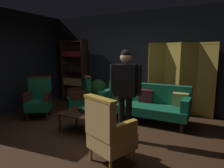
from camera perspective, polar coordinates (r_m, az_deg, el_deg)
name	(u,v)px	position (r m, az deg, el deg)	size (l,w,h in m)	color
ground_plane	(93,138)	(3.97, -5.57, -15.38)	(10.00, 10.00, 0.00)	#331E11
back_wall	(138,61)	(5.81, 7.62, 6.73)	(7.20, 0.10, 2.80)	black
side_wall_left	(15,61)	(6.16, -26.66, 5.97)	(0.10, 3.60, 2.80)	black
folding_screen	(180,78)	(5.40, 19.35, 1.67)	(1.68, 0.30, 1.90)	#B29338
bookshelf	(75,70)	(6.68, -10.88, 3.94)	(0.90, 0.32, 2.05)	black
velvet_couch	(144,102)	(4.84, 9.44, -5.18)	(2.12, 0.78, 0.88)	black
coffee_table	(85,115)	(4.10, -7.87, -8.97)	(1.00, 0.64, 0.42)	black
armchair_gilt_accent	(109,132)	(2.96, -0.97, -13.89)	(0.75, 0.75, 1.04)	#B78E33
armchair_wing_left	(39,99)	(5.28, -20.55, -4.02)	(0.80, 0.80, 1.04)	black
armchair_wing_right	(81,96)	(5.28, -9.18, -3.54)	(0.82, 0.82, 1.04)	black
standing_figure	(125,87)	(3.56, 3.95, -0.90)	(0.58, 0.27, 1.70)	black
potted_plant	(98,91)	(5.84, -4.05, -2.14)	(0.57, 0.57, 0.86)	brown
book_navy_cloth	(84,111)	(4.15, -8.10, -7.82)	(0.18, 0.17, 0.04)	navy
book_black_cloth	(84,110)	(4.14, -8.11, -7.41)	(0.22, 0.16, 0.02)	black
book_green_cloth	(84,108)	(4.13, -8.12, -7.05)	(0.25, 0.17, 0.03)	#1E4C28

